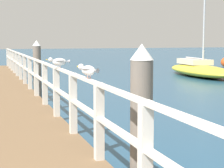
# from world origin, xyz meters

# --- Properties ---
(pier_railing) EXTENTS (0.12, 22.21, 1.06)m
(pier_railing) POSITION_xyz_m (1.14, 11.85, 1.13)
(pier_railing) COLOR beige
(pier_railing) RESTS_ON pier_deck
(dock_piling_near) EXTENTS (0.29, 0.29, 2.06)m
(dock_piling_near) POSITION_xyz_m (1.52, 3.38, 1.04)
(dock_piling_near) COLOR #6B6056
(dock_piling_near) RESTS_ON ground_plane
(dock_piling_far) EXTENTS (0.29, 0.29, 2.06)m
(dock_piling_far) POSITION_xyz_m (1.52, 12.87, 1.04)
(dock_piling_far) COLOR #6B6056
(dock_piling_far) RESTS_ON ground_plane
(seagull_foreground) EXTENTS (0.25, 0.45, 0.21)m
(seagull_foreground) POSITION_xyz_m (1.13, 4.50, 1.67)
(seagull_foreground) COLOR white
(seagull_foreground) RESTS_ON pier_railing
(seagull_background) EXTENTS (0.48, 0.22, 0.21)m
(seagull_background) POSITION_xyz_m (1.13, 6.73, 1.67)
(seagull_background) COLOR white
(seagull_background) RESTS_ON pier_railing
(boat_1) EXTENTS (2.76, 6.46, 8.73)m
(boat_1) POSITION_xyz_m (11.40, 18.35, 0.39)
(boat_1) COLOR gold
(boat_1) RESTS_ON ground_plane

